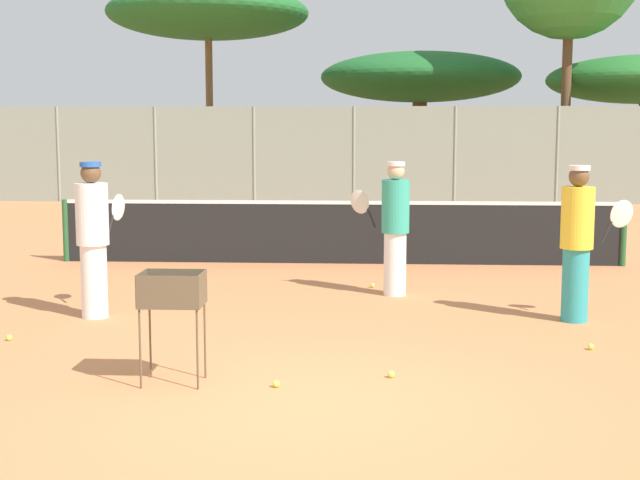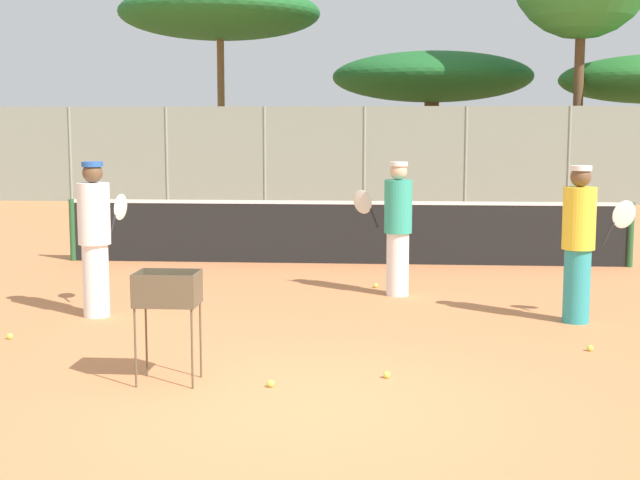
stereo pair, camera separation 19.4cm
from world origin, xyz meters
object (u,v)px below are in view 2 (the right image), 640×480
at_px(player_white_outfit, 579,242).
at_px(player_yellow_shirt, 95,237).
at_px(player_red_cap, 397,227).
at_px(ball_cart, 167,298).
at_px(tennis_net, 345,231).

distance_m(player_white_outfit, player_yellow_shirt, 5.79).
height_order(player_red_cap, ball_cart, player_red_cap).
bearing_deg(ball_cart, player_red_cap, 64.41).
xyz_separation_m(tennis_net, player_yellow_shirt, (-2.82, -4.47, 0.42)).
height_order(player_white_outfit, ball_cart, player_white_outfit).
bearing_deg(player_red_cap, tennis_net, -45.82).
xyz_separation_m(player_white_outfit, player_yellow_shirt, (-5.79, -0.10, 0.02)).
bearing_deg(player_red_cap, player_white_outfit, 170.83).
distance_m(player_yellow_shirt, ball_cart, 3.16).
height_order(tennis_net, player_yellow_shirt, player_yellow_shirt).
bearing_deg(tennis_net, player_white_outfit, -55.84).
bearing_deg(player_red_cap, ball_cart, 91.70).
bearing_deg(ball_cart, tennis_net, 80.13).
xyz_separation_m(player_red_cap, ball_cart, (-2.11, -4.40, -0.17)).
xyz_separation_m(tennis_net, player_red_cap, (0.85, -2.81, 0.39)).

